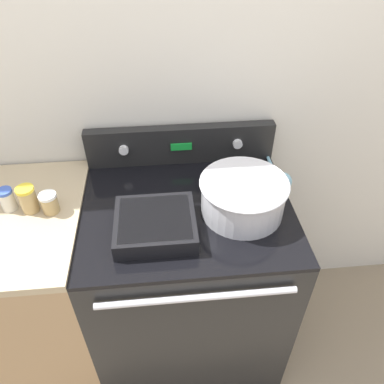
% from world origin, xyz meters
% --- Properties ---
extents(kitchen_wall, '(8.00, 0.05, 2.50)m').
position_xyz_m(kitchen_wall, '(0.00, 0.71, 1.25)').
color(kitchen_wall, silver).
rests_on(kitchen_wall, ground_plane).
extents(stove_range, '(0.81, 0.70, 0.92)m').
position_xyz_m(stove_range, '(0.00, 0.33, 0.46)').
color(stove_range, black).
rests_on(stove_range, ground_plane).
extents(control_panel, '(0.81, 0.07, 0.17)m').
position_xyz_m(control_panel, '(0.00, 0.64, 1.01)').
color(control_panel, black).
rests_on(control_panel, stove_range).
extents(side_counter, '(0.51, 0.67, 0.93)m').
position_xyz_m(side_counter, '(-0.66, 0.34, 0.47)').
color(side_counter, tan).
rests_on(side_counter, ground_plane).
extents(mixing_bowl, '(0.32, 0.32, 0.14)m').
position_xyz_m(mixing_bowl, '(0.20, 0.29, 1.00)').
color(mixing_bowl, silver).
rests_on(mixing_bowl, stove_range).
extents(casserole_dish, '(0.28, 0.26, 0.07)m').
position_xyz_m(casserole_dish, '(-0.12, 0.22, 0.96)').
color(casserole_dish, black).
rests_on(casserole_dish, stove_range).
extents(ladle, '(0.08, 0.32, 0.08)m').
position_xyz_m(ladle, '(0.39, 0.42, 0.96)').
color(ladle, '#7AB2C6').
rests_on(ladle, stove_range).
extents(spice_jar_white_cap, '(0.06, 0.06, 0.08)m').
position_xyz_m(spice_jar_white_cap, '(-0.51, 0.35, 0.97)').
color(spice_jar_white_cap, tan).
rests_on(spice_jar_white_cap, side_counter).
extents(spice_jar_yellow_cap, '(0.07, 0.07, 0.11)m').
position_xyz_m(spice_jar_yellow_cap, '(-0.58, 0.36, 0.99)').
color(spice_jar_yellow_cap, tan).
rests_on(spice_jar_yellow_cap, side_counter).
extents(spice_jar_blue_cap, '(0.06, 0.06, 0.09)m').
position_xyz_m(spice_jar_blue_cap, '(-0.66, 0.38, 0.98)').
color(spice_jar_blue_cap, beige).
rests_on(spice_jar_blue_cap, side_counter).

